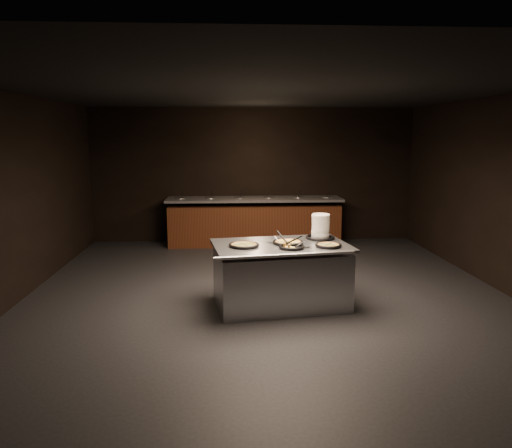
% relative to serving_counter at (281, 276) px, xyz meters
% --- Properties ---
extents(room, '(7.02, 8.02, 2.92)m').
position_rel_serving_counter_xyz_m(room, '(-0.14, 0.37, 1.04)').
color(room, black).
rests_on(room, ground).
extents(salad_bar, '(3.70, 0.83, 1.18)m').
position_rel_serving_counter_xyz_m(salad_bar, '(-0.14, 3.93, 0.03)').
color(salad_bar, '#542F13').
rests_on(salad_bar, ground).
extents(serving_counter, '(1.94, 1.40, 0.86)m').
position_rel_serving_counter_xyz_m(serving_counter, '(0.00, 0.00, 0.00)').
color(serving_counter, silver).
rests_on(serving_counter, ground).
extents(plate_stack, '(0.25, 0.25, 0.35)m').
position_rel_serving_counter_xyz_m(plate_stack, '(0.59, 0.29, 0.62)').
color(plate_stack, white).
rests_on(plate_stack, serving_counter).
extents(pan_veggie_whole, '(0.40, 0.40, 0.04)m').
position_rel_serving_counter_xyz_m(pan_veggie_whole, '(-0.50, -0.12, 0.47)').
color(pan_veggie_whole, black).
rests_on(pan_veggie_whole, serving_counter).
extents(pan_cheese_whole, '(0.41, 0.41, 0.04)m').
position_rel_serving_counter_xyz_m(pan_cheese_whole, '(0.10, 0.02, 0.47)').
color(pan_cheese_whole, black).
rests_on(pan_cheese_whole, serving_counter).
extents(pan_cheese_slices_a, '(0.41, 0.41, 0.04)m').
position_rel_serving_counter_xyz_m(pan_cheese_slices_a, '(0.59, 0.33, 0.47)').
color(pan_cheese_slices_a, black).
rests_on(pan_cheese_slices_a, serving_counter).
extents(pan_cheese_slices_b, '(0.34, 0.34, 0.04)m').
position_rel_serving_counter_xyz_m(pan_cheese_slices_b, '(0.11, -0.26, 0.47)').
color(pan_cheese_slices_b, black).
rests_on(pan_cheese_slices_b, serving_counter).
extents(pan_veggie_slices, '(0.35, 0.35, 0.04)m').
position_rel_serving_counter_xyz_m(pan_veggie_slices, '(0.61, -0.19, 0.47)').
color(pan_veggie_slices, black).
rests_on(pan_veggie_slices, serving_counter).
extents(server_left, '(0.26, 0.29, 0.17)m').
position_rel_serving_counter_xyz_m(server_left, '(-0.02, 0.01, 0.53)').
color(server_left, silver).
rests_on(server_left, serving_counter).
extents(server_right, '(0.33, 0.10, 0.16)m').
position_rel_serving_counter_xyz_m(server_right, '(0.20, -0.23, 0.53)').
color(server_right, silver).
rests_on(server_right, serving_counter).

